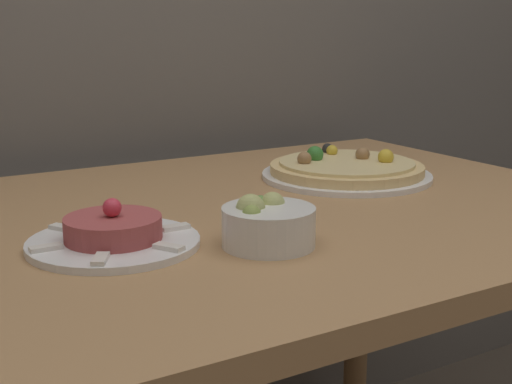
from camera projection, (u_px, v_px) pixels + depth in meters
name	position (u px, v px, depth m)	size (l,w,h in m)	color
dining_table	(243.00, 272.00, 1.15)	(1.23, 0.88, 0.79)	#AD7F51
pizza_plate	(346.00, 170.00, 1.34)	(0.32, 0.32, 0.06)	white
tartare_plate	(113.00, 235.00, 0.93)	(0.23, 0.23, 0.07)	white
small_bowl	(267.00, 224.00, 0.93)	(0.12, 0.12, 0.07)	white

